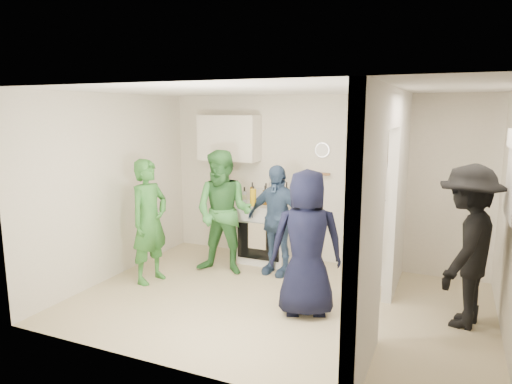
# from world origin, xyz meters

# --- Properties ---
(floor) EXTENTS (4.80, 4.80, 0.00)m
(floor) POSITION_xyz_m (0.00, 0.00, 0.00)
(floor) COLOR tan
(floor) RESTS_ON ground
(wall_back) EXTENTS (4.80, 0.00, 4.80)m
(wall_back) POSITION_xyz_m (0.00, 1.70, 1.25)
(wall_back) COLOR silver
(wall_back) RESTS_ON floor
(wall_front) EXTENTS (4.80, 0.00, 4.80)m
(wall_front) POSITION_xyz_m (0.00, -1.70, 1.25)
(wall_front) COLOR silver
(wall_front) RESTS_ON floor
(wall_left) EXTENTS (0.00, 3.40, 3.40)m
(wall_left) POSITION_xyz_m (-2.40, 0.00, 1.25)
(wall_left) COLOR silver
(wall_left) RESTS_ON floor
(ceiling) EXTENTS (4.80, 4.80, 0.00)m
(ceiling) POSITION_xyz_m (0.00, 0.00, 2.50)
(ceiling) COLOR white
(ceiling) RESTS_ON wall_back
(partition_pier_back) EXTENTS (0.12, 1.20, 2.50)m
(partition_pier_back) POSITION_xyz_m (1.20, 1.10, 1.25)
(partition_pier_back) COLOR silver
(partition_pier_back) RESTS_ON floor
(partition_pier_front) EXTENTS (0.12, 1.20, 2.50)m
(partition_pier_front) POSITION_xyz_m (1.20, -1.10, 1.25)
(partition_pier_front) COLOR silver
(partition_pier_front) RESTS_ON floor
(partition_header) EXTENTS (0.12, 1.00, 0.40)m
(partition_header) POSITION_xyz_m (1.20, 0.00, 2.30)
(partition_header) COLOR silver
(partition_header) RESTS_ON partition_pier_back
(stove) EXTENTS (0.75, 0.62, 0.89)m
(stove) POSITION_xyz_m (-0.71, 1.37, 0.45)
(stove) COLOR white
(stove) RESTS_ON floor
(upper_cabinet) EXTENTS (0.95, 0.34, 0.70)m
(upper_cabinet) POSITION_xyz_m (-1.40, 1.52, 1.85)
(upper_cabinet) COLOR silver
(upper_cabinet) RESTS_ON wall_back
(fridge) EXTENTS (0.64, 0.62, 1.56)m
(fridge) POSITION_xyz_m (0.89, 1.34, 0.78)
(fridge) COLOR silver
(fridge) RESTS_ON floor
(wicker_basket) EXTENTS (0.35, 0.25, 0.15)m
(wicker_basket) POSITION_xyz_m (0.79, 1.39, 1.63)
(wicker_basket) COLOR brown
(wicker_basket) RESTS_ON fridge
(blue_bowl) EXTENTS (0.24, 0.24, 0.11)m
(blue_bowl) POSITION_xyz_m (0.79, 1.39, 1.76)
(blue_bowl) COLOR navy
(blue_bowl) RESTS_ON wicker_basket
(yellow_cup_stack_top) EXTENTS (0.09, 0.09, 0.25)m
(yellow_cup_stack_top) POSITION_xyz_m (1.11, 1.24, 1.68)
(yellow_cup_stack_top) COLOR yellow
(yellow_cup_stack_top) RESTS_ON fridge
(wall_clock) EXTENTS (0.22, 0.02, 0.22)m
(wall_clock) POSITION_xyz_m (0.05, 1.68, 1.70)
(wall_clock) COLOR white
(wall_clock) RESTS_ON wall_back
(spice_shelf) EXTENTS (0.35, 0.08, 0.03)m
(spice_shelf) POSITION_xyz_m (0.00, 1.65, 1.35)
(spice_shelf) COLOR olive
(spice_shelf) RESTS_ON wall_back
(yellow_cup_stack_stove) EXTENTS (0.09, 0.09, 0.25)m
(yellow_cup_stack_stove) POSITION_xyz_m (-0.83, 1.15, 1.02)
(yellow_cup_stack_stove) COLOR gold
(yellow_cup_stack_stove) RESTS_ON stove
(red_cup) EXTENTS (0.09, 0.09, 0.12)m
(red_cup) POSITION_xyz_m (-0.49, 1.17, 0.95)
(red_cup) COLOR red
(red_cup) RESTS_ON stove
(person_green_left) EXTENTS (0.48, 0.66, 1.65)m
(person_green_left) POSITION_xyz_m (-1.81, -0.01, 0.83)
(person_green_left) COLOR #3A7D32
(person_green_left) RESTS_ON floor
(person_green_center) EXTENTS (0.90, 0.74, 1.74)m
(person_green_center) POSITION_xyz_m (-1.06, 0.67, 0.87)
(person_green_center) COLOR #408A3C
(person_green_center) RESTS_ON floor
(person_denim) EXTENTS (0.95, 0.51, 1.54)m
(person_denim) POSITION_xyz_m (-0.38, 0.93, 0.77)
(person_denim) COLOR #375379
(person_denim) RESTS_ON floor
(person_navy) EXTENTS (0.95, 0.79, 1.65)m
(person_navy) POSITION_xyz_m (0.40, -0.15, 0.83)
(person_navy) COLOR black
(person_navy) RESTS_ON floor
(person_nook) EXTENTS (0.92, 1.25, 1.73)m
(person_nook) POSITION_xyz_m (2.02, 0.28, 0.87)
(person_nook) COLOR black
(person_nook) RESTS_ON floor
(bottle_a) EXTENTS (0.06, 0.06, 0.29)m
(bottle_a) POSITION_xyz_m (-0.99, 1.50, 1.04)
(bottle_a) COLOR brown
(bottle_a) RESTS_ON stove
(bottle_b) EXTENTS (0.06, 0.06, 0.27)m
(bottle_b) POSITION_xyz_m (-0.88, 1.28, 1.03)
(bottle_b) COLOR #1B531C
(bottle_b) RESTS_ON stove
(bottle_c) EXTENTS (0.07, 0.07, 0.28)m
(bottle_c) POSITION_xyz_m (-0.78, 1.54, 1.03)
(bottle_c) COLOR silver
(bottle_c) RESTS_ON stove
(bottle_d) EXTENTS (0.07, 0.07, 0.29)m
(bottle_d) POSITION_xyz_m (-0.70, 1.30, 1.04)
(bottle_d) COLOR brown
(bottle_d) RESTS_ON stove
(bottle_e) EXTENTS (0.08, 0.08, 0.29)m
(bottle_e) POSITION_xyz_m (-0.61, 1.54, 1.04)
(bottle_e) COLOR silver
(bottle_e) RESTS_ON stove
(bottle_f) EXTENTS (0.06, 0.06, 0.24)m
(bottle_f) POSITION_xyz_m (-0.51, 1.38, 1.01)
(bottle_f) COLOR #153B27
(bottle_f) RESTS_ON stove
(bottle_g) EXTENTS (0.06, 0.06, 0.32)m
(bottle_g) POSITION_xyz_m (-0.44, 1.52, 1.05)
(bottle_g) COLOR olive
(bottle_g) RESTS_ON stove
(bottle_h) EXTENTS (0.07, 0.07, 0.25)m
(bottle_h) POSITION_xyz_m (-1.02, 1.26, 1.02)
(bottle_h) COLOR #AEB2BA
(bottle_h) RESTS_ON stove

